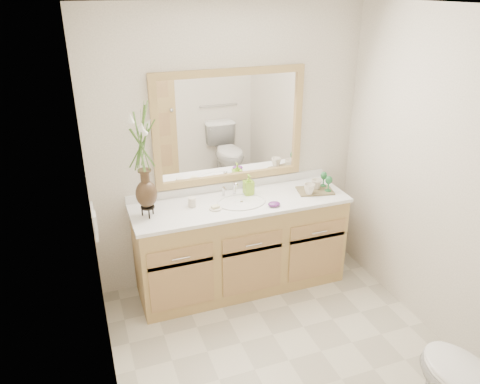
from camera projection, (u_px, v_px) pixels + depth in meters
name	position (u px, v px, depth m)	size (l,w,h in m)	color
floor	(289.00, 360.00, 3.40)	(2.60, 2.60, 0.00)	beige
ceiling	(308.00, 6.00, 2.42)	(2.40, 2.60, 0.02)	white
wall_back	(229.00, 149.00, 4.03)	(2.40, 0.02, 2.40)	white
wall_front	(448.00, 356.00, 1.80)	(2.40, 0.02, 2.40)	white
wall_left	(98.00, 247.00, 2.54)	(0.02, 2.60, 2.40)	white
wall_right	(450.00, 187.00, 3.29)	(0.02, 2.60, 2.40)	white
vanity	(241.00, 246.00, 4.11)	(1.80, 0.55, 0.80)	tan
counter	(241.00, 203.00, 3.94)	(1.84, 0.57, 0.03)	white
sink	(241.00, 208.00, 3.94)	(0.38, 0.34, 0.23)	white
mirror	(230.00, 127.00, 3.93)	(1.32, 0.04, 0.97)	white
switch_plate	(95.00, 221.00, 3.29)	(0.02, 0.12, 0.12)	white
flower_vase	(143.00, 150.00, 3.46)	(0.20, 0.20, 0.81)	black
tumbler	(192.00, 202.00, 3.83)	(0.06, 0.06, 0.08)	beige
soap_dish	(215.00, 208.00, 3.79)	(0.10, 0.10, 0.03)	beige
soap_bottle	(249.00, 185.00, 4.04)	(0.07, 0.08, 0.16)	#8CC32E
purple_dish	(274.00, 204.00, 3.84)	(0.11, 0.08, 0.04)	#642674
tray	(315.00, 191.00, 4.12)	(0.31, 0.20, 0.02)	brown
mug_left	(309.00, 188.00, 4.02)	(0.10, 0.09, 0.10)	beige
mug_right	(317.00, 184.00, 4.12)	(0.09, 0.09, 0.09)	beige
goblet_front	(329.00, 181.00, 4.06)	(0.06, 0.06, 0.14)	#236B35
goblet_back	(324.00, 176.00, 4.16)	(0.06, 0.06, 0.13)	#236B35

